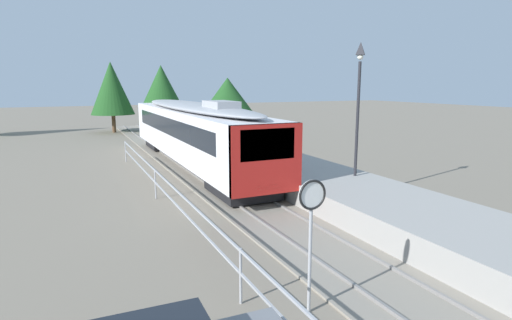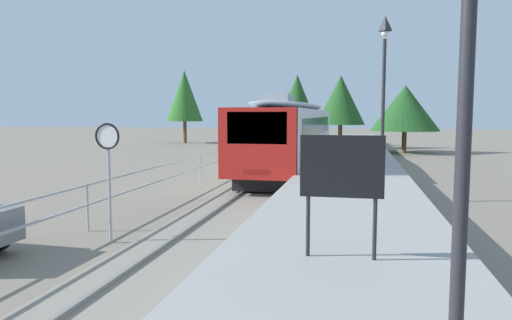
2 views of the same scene
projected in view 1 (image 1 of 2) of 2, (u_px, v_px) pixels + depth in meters
name	position (u px, v px, depth m)	size (l,w,h in m)	color
ground_plane	(158.00, 192.00, 17.79)	(160.00, 160.00, 0.00)	slate
track_rails	(223.00, 184.00, 19.03)	(3.20, 60.00, 0.14)	gray
commuter_train	(193.00, 129.00, 22.93)	(2.82, 19.13, 3.74)	silver
station_platform	(285.00, 170.00, 20.29)	(3.90, 60.00, 0.90)	#999691
platform_lamp_mid_platform	(359.00, 84.00, 16.22)	(0.34, 0.34, 5.35)	#232328
speed_limit_sign	(312.00, 213.00, 8.01)	(0.61, 0.10, 2.81)	#9EA0A5
carpark_fence	(241.00, 264.00, 8.58)	(0.06, 36.06, 1.25)	#9EA0A5
tree_behind_carpark	(112.00, 88.00, 39.21)	(4.10, 4.10, 6.78)	brown
tree_behind_station_far	(162.00, 89.00, 38.47)	(4.26, 4.26, 6.41)	brown
tree_distant_left	(228.00, 97.00, 37.04)	(5.26, 5.26, 5.23)	brown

